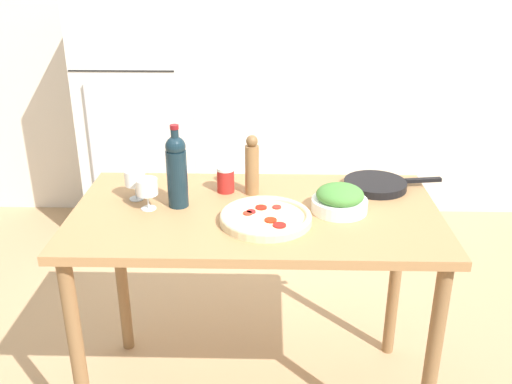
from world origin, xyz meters
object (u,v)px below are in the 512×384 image
(wine_bottle, at_px, (177,169))
(cast_iron_skillet, at_px, (376,184))
(salad_bowl, at_px, (340,199))
(wine_glass_far, at_px, (135,179))
(pepper_mill, at_px, (252,166))
(homemade_pizza, at_px, (266,217))
(salt_canister, at_px, (226,180))
(wine_glass_near, at_px, (147,188))
(refrigerator, at_px, (138,117))

(wine_bottle, distance_m, cast_iron_skillet, 0.85)
(salad_bowl, height_order, cast_iron_skillet, salad_bowl)
(wine_glass_far, bearing_deg, pepper_mill, 8.50)
(salad_bowl, bearing_deg, pepper_mill, 154.72)
(wine_glass_far, xyz_separation_m, homemade_pizza, (0.53, -0.20, -0.07))
(wine_glass_far, distance_m, salt_canister, 0.37)
(wine_glass_near, xyz_separation_m, salt_canister, (0.29, 0.18, -0.03))
(pepper_mill, bearing_deg, wine_bottle, -155.96)
(pepper_mill, height_order, homemade_pizza, pepper_mill)
(wine_glass_far, bearing_deg, wine_glass_near, -54.12)
(wine_bottle, bearing_deg, wine_glass_far, 162.12)
(pepper_mill, distance_m, homemade_pizza, 0.29)
(refrigerator, distance_m, wine_bottle, 1.71)
(wine_bottle, height_order, salt_canister, wine_bottle)
(homemade_pizza, bearing_deg, refrigerator, 116.30)
(salad_bowl, bearing_deg, homemade_pizza, -159.64)
(wine_glass_near, height_order, wine_glass_far, same)
(salt_canister, bearing_deg, wine_glass_far, -166.22)
(wine_glass_far, height_order, pepper_mill, pepper_mill)
(wine_glass_far, bearing_deg, wine_bottle, -17.88)
(wine_bottle, height_order, salad_bowl, wine_bottle)
(refrigerator, relative_size, salad_bowl, 7.72)
(wine_glass_far, xyz_separation_m, salad_bowl, (0.81, -0.09, -0.04))
(refrigerator, bearing_deg, salad_bowl, -55.03)
(cast_iron_skillet, bearing_deg, salt_canister, -175.12)
(homemade_pizza, bearing_deg, salt_canister, 120.77)
(salad_bowl, bearing_deg, wine_bottle, 176.91)
(pepper_mill, height_order, salt_canister, pepper_mill)
(salt_canister, bearing_deg, pepper_mill, -9.07)
(wine_glass_near, xyz_separation_m, homemade_pizza, (0.46, -0.10, -0.07))
(pepper_mill, bearing_deg, salt_canister, 170.93)
(wine_glass_near, height_order, pepper_mill, pepper_mill)
(wine_bottle, xyz_separation_m, wine_glass_near, (-0.11, -0.04, -0.07))
(refrigerator, height_order, salt_canister, refrigerator)
(refrigerator, xyz_separation_m, pepper_mill, (0.81, -1.48, 0.21))
(wine_glass_far, relative_size, salad_bowl, 0.58)
(wine_bottle, xyz_separation_m, homemade_pizza, (0.35, -0.14, -0.14))
(pepper_mill, height_order, salad_bowl, pepper_mill)
(refrigerator, distance_m, homemade_pizza, 1.96)
(wine_glass_far, bearing_deg, cast_iron_skillet, 8.13)
(homemade_pizza, relative_size, cast_iron_skillet, 0.81)
(wine_bottle, bearing_deg, refrigerator, 107.82)
(homemade_pizza, xyz_separation_m, salt_canister, (-0.17, 0.29, 0.04))
(refrigerator, bearing_deg, wine_bottle, -72.18)
(salt_canister, distance_m, cast_iron_skillet, 0.64)
(salad_bowl, bearing_deg, salt_canister, 158.40)
(homemade_pizza, height_order, salt_canister, salt_canister)
(pepper_mill, relative_size, salad_bowl, 1.17)
(homemade_pizza, distance_m, salt_canister, 0.34)
(wine_glass_near, distance_m, pepper_mill, 0.44)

